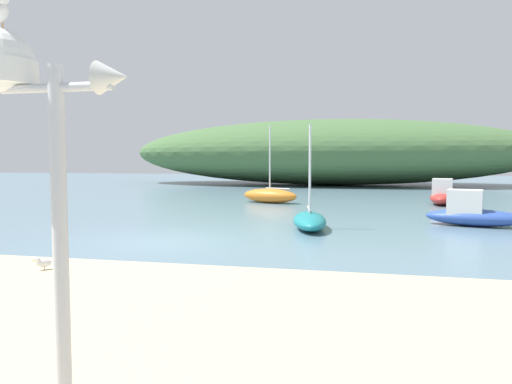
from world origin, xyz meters
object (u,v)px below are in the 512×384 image
(motorboat_inner_mooring, at_px, (472,213))
(sailboat_far_right, at_px, (270,195))
(mast_structure, at_px, (19,97))
(seagull_on_radar, at_px, (0,9))
(motorboat_east_reach, at_px, (442,195))
(seagull_near_waterline, at_px, (43,262))
(sailboat_west_reach, at_px, (310,220))

(motorboat_inner_mooring, xyz_separation_m, sailboat_far_right, (-8.42, 7.08, -0.05))
(mast_structure, xyz_separation_m, seagull_on_radar, (-0.14, -0.01, 0.67))
(seagull_on_radar, bearing_deg, sailboat_far_right, 95.23)
(motorboat_east_reach, height_order, seagull_near_waterline, motorboat_east_reach)
(sailboat_far_right, bearing_deg, motorboat_inner_mooring, -40.06)
(sailboat_far_right, bearing_deg, motorboat_east_reach, 6.51)
(sailboat_far_right, relative_size, seagull_near_waterline, 12.92)
(sailboat_west_reach, bearing_deg, motorboat_inner_mooring, 19.71)
(seagull_on_radar, distance_m, sailboat_west_reach, 12.75)
(seagull_near_waterline, bearing_deg, sailboat_west_reach, 61.55)
(sailboat_west_reach, height_order, seagull_near_waterline, sailboat_west_reach)
(seagull_on_radar, bearing_deg, seagull_near_waterline, 124.31)
(seagull_on_radar, distance_m, motorboat_inner_mooring, 15.92)
(seagull_near_waterline, bearing_deg, sailboat_far_right, 86.06)
(motorboat_inner_mooring, height_order, sailboat_far_right, sailboat_far_right)
(mast_structure, xyz_separation_m, motorboat_east_reach, (6.65, 22.31, -2.28))
(mast_structure, relative_size, sailboat_west_reach, 0.90)
(mast_structure, bearing_deg, motorboat_east_reach, 73.40)
(motorboat_inner_mooring, bearing_deg, motorboat_east_reach, 87.78)
(seagull_on_radar, relative_size, sailboat_far_right, 0.08)
(motorboat_inner_mooring, xyz_separation_m, motorboat_east_reach, (0.31, 8.08, 0.04))
(motorboat_inner_mooring, distance_m, motorboat_east_reach, 8.09)
(mast_structure, height_order, seagull_on_radar, seagull_on_radar)
(mast_structure, height_order, sailboat_west_reach, sailboat_west_reach)
(sailboat_west_reach, relative_size, sailboat_far_right, 0.84)
(seagull_on_radar, bearing_deg, mast_structure, 4.89)
(motorboat_inner_mooring, height_order, seagull_near_waterline, motorboat_inner_mooring)
(mast_structure, relative_size, seagull_near_waterline, 9.84)
(seagull_on_radar, distance_m, motorboat_east_reach, 23.51)
(motorboat_east_reach, bearing_deg, motorboat_inner_mooring, -92.22)
(seagull_on_radar, xyz_separation_m, motorboat_inner_mooring, (6.47, 14.24, -2.99))
(motorboat_inner_mooring, height_order, sailboat_west_reach, sailboat_west_reach)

